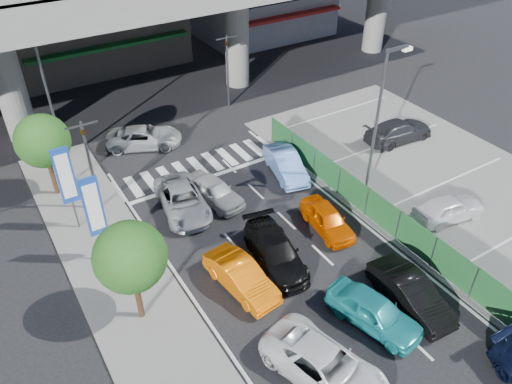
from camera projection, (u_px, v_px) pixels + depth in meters
ground at (337, 311)px, 20.80m from camera, size 120.00×120.00×0.00m
parking_lot at (472, 202)px, 26.83m from camera, size 12.00×28.00×0.06m
sidewalk_left at (142, 316)px, 20.54m from camera, size 4.00×30.00×0.12m
fence_run at (413, 237)px, 23.21m from camera, size 0.16×22.00×1.80m
traffic_light_left at (86, 145)px, 24.07m from camera, size 1.60×1.24×5.20m
traffic_light_right at (227, 53)px, 33.84m from camera, size 1.60×1.24×5.20m
street_lamp_right at (381, 111)px, 25.15m from camera, size 1.65×0.22×8.00m
street_lamp_left at (49, 85)px, 27.64m from camera, size 1.65×0.22×8.00m
signboard_near at (94, 209)px, 21.41m from camera, size 0.80×0.14×4.70m
signboard_far at (66, 178)px, 23.30m from camera, size 0.80×0.14×4.70m
tree_near at (130, 257)px, 18.57m from camera, size 2.80×2.80×4.80m
tree_far at (43, 141)px, 25.43m from camera, size 2.80×2.80×4.80m
sedan_white_mid_left at (326, 366)px, 17.89m from camera, size 3.48×5.39×1.38m
taxi_teal_mid at (374, 311)px, 19.93m from camera, size 2.58×4.33×1.38m
hatch_black_mid_right at (411, 293)px, 20.72m from camera, size 1.72×4.27×1.38m
taxi_orange_left at (241, 277)px, 21.51m from camera, size 1.90×4.15×1.32m
sedan_black_mid at (275, 251)px, 22.77m from camera, size 2.74×4.90×1.34m
taxi_orange_right at (327, 219)px, 24.73m from camera, size 1.89×3.78×1.23m
wagon_silver_front_left at (183, 200)px, 25.94m from camera, size 2.87×4.97×1.30m
sedan_white_front_mid at (215, 191)px, 26.61m from camera, size 2.26×4.05×1.30m
kei_truck_front_right at (286, 164)px, 28.65m from camera, size 2.35×4.35×1.36m
crossing_wagon_silver at (144, 137)px, 31.22m from camera, size 5.10×3.89×1.29m
parked_sedan_white at (449, 208)px, 25.28m from camera, size 4.03×2.12×1.31m
parked_sedan_dgrey at (399, 131)px, 31.68m from camera, size 4.80×2.17×1.36m
traffic_cone at (381, 202)px, 26.20m from camera, size 0.41×0.41×0.73m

